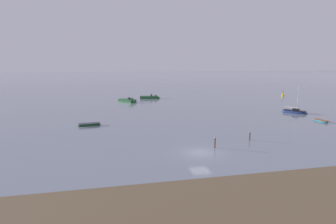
{
  "coord_description": "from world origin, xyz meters",
  "views": [
    {
      "loc": [
        -11.99,
        -33.78,
        11.51
      ],
      "look_at": [
        2.23,
        29.2,
        0.47
      ],
      "focal_mm": 30.17,
      "sensor_mm": 36.0,
      "label": 1
    }
  ],
  "objects_px": {
    "mooring_post_near": "(250,136)",
    "mooring_post_left": "(215,143)",
    "rowboat_moored_1": "(89,125)",
    "motorboat_moored_1": "(129,101)",
    "channel_buoy": "(283,95)",
    "sailboat_moored_0": "(294,112)",
    "rowboat_moored_4": "(321,121)",
    "motorboat_moored_0": "(152,98)"
  },
  "relations": [
    {
      "from": "rowboat_moored_1",
      "to": "mooring_post_near",
      "type": "height_order",
      "value": "mooring_post_near"
    },
    {
      "from": "motorboat_moored_0",
      "to": "rowboat_moored_4",
      "type": "relative_size",
      "value": 2.0
    },
    {
      "from": "mooring_post_near",
      "to": "rowboat_moored_1",
      "type": "bearing_deg",
      "value": 146.75
    },
    {
      "from": "sailboat_moored_0",
      "to": "mooring_post_left",
      "type": "bearing_deg",
      "value": -90.94
    },
    {
      "from": "motorboat_moored_1",
      "to": "channel_buoy",
      "type": "bearing_deg",
      "value": 56.1
    },
    {
      "from": "mooring_post_near",
      "to": "motorboat_moored_0",
      "type": "bearing_deg",
      "value": 96.08
    },
    {
      "from": "rowboat_moored_1",
      "to": "mooring_post_left",
      "type": "relative_size",
      "value": 2.58
    },
    {
      "from": "sailboat_moored_0",
      "to": "channel_buoy",
      "type": "xyz_separation_m",
      "value": [
        19.25,
        32.37,
        0.18
      ]
    },
    {
      "from": "motorboat_moored_0",
      "to": "sailboat_moored_0",
      "type": "xyz_separation_m",
      "value": [
        28.33,
        -35.59,
        -0.03
      ]
    },
    {
      "from": "sailboat_moored_0",
      "to": "mooring_post_left",
      "type": "xyz_separation_m",
      "value": [
        -29.16,
        -22.3,
        0.45
      ]
    },
    {
      "from": "motorboat_moored_0",
      "to": "channel_buoy",
      "type": "distance_m",
      "value": 47.68
    },
    {
      "from": "mooring_post_near",
      "to": "motorboat_moored_1",
      "type": "bearing_deg",
      "value": 106.56
    },
    {
      "from": "motorboat_moored_0",
      "to": "mooring_post_near",
      "type": "relative_size",
      "value": 4.92
    },
    {
      "from": "rowboat_moored_1",
      "to": "sailboat_moored_0",
      "type": "distance_m",
      "value": 47.01
    },
    {
      "from": "motorboat_moored_0",
      "to": "mooring_post_left",
      "type": "xyz_separation_m",
      "value": [
        -0.84,
        -57.89,
        0.41
      ]
    },
    {
      "from": "motorboat_moored_0",
      "to": "rowboat_moored_4",
      "type": "bearing_deg",
      "value": -48.5
    },
    {
      "from": "channel_buoy",
      "to": "motorboat_moored_0",
      "type": "bearing_deg",
      "value": 176.13
    },
    {
      "from": "sailboat_moored_0",
      "to": "mooring_post_near",
      "type": "xyz_separation_m",
      "value": [
        -22.44,
        -19.69,
        0.34
      ]
    },
    {
      "from": "mooring_post_near",
      "to": "mooring_post_left",
      "type": "xyz_separation_m",
      "value": [
        -6.73,
        -2.61,
        0.11
      ]
    },
    {
      "from": "sailboat_moored_0",
      "to": "rowboat_moored_4",
      "type": "height_order",
      "value": "sailboat_moored_0"
    },
    {
      "from": "sailboat_moored_0",
      "to": "channel_buoy",
      "type": "bearing_deg",
      "value": 110.92
    },
    {
      "from": "motorboat_moored_1",
      "to": "rowboat_moored_1",
      "type": "bearing_deg",
      "value": -56.72
    },
    {
      "from": "rowboat_moored_1",
      "to": "rowboat_moored_4",
      "type": "relative_size",
      "value": 1.25
    },
    {
      "from": "motorboat_moored_1",
      "to": "channel_buoy",
      "type": "distance_m",
      "value": 55.99
    },
    {
      "from": "motorboat_moored_0",
      "to": "mooring_post_near",
      "type": "distance_m",
      "value": 55.6
    },
    {
      "from": "motorboat_moored_0",
      "to": "rowboat_moored_1",
      "type": "bearing_deg",
      "value": -104.16
    },
    {
      "from": "motorboat_moored_1",
      "to": "rowboat_moored_4",
      "type": "xyz_separation_m",
      "value": [
        35.08,
        -38.0,
        -0.17
      ]
    },
    {
      "from": "motorboat_moored_0",
      "to": "channel_buoy",
      "type": "relative_size",
      "value": 3.05
    },
    {
      "from": "motorboat_moored_0",
      "to": "motorboat_moored_1",
      "type": "height_order",
      "value": "motorboat_moored_1"
    },
    {
      "from": "motorboat_moored_0",
      "to": "motorboat_moored_1",
      "type": "bearing_deg",
      "value": -125.46
    },
    {
      "from": "motorboat_moored_0",
      "to": "motorboat_moored_1",
      "type": "relative_size",
      "value": 1.05
    },
    {
      "from": "channel_buoy",
      "to": "mooring_post_near",
      "type": "height_order",
      "value": "channel_buoy"
    },
    {
      "from": "motorboat_moored_0",
      "to": "mooring_post_left",
      "type": "bearing_deg",
      "value": -79.71
    },
    {
      "from": "rowboat_moored_4",
      "to": "mooring_post_left",
      "type": "distance_m",
      "value": 30.22
    },
    {
      "from": "sailboat_moored_0",
      "to": "channel_buoy",
      "type": "distance_m",
      "value": 37.66
    },
    {
      "from": "mooring_post_left",
      "to": "motorboat_moored_0",
      "type": "bearing_deg",
      "value": 89.17
    },
    {
      "from": "motorboat_moored_1",
      "to": "rowboat_moored_4",
      "type": "height_order",
      "value": "motorboat_moored_1"
    },
    {
      "from": "rowboat_moored_1",
      "to": "mooring_post_near",
      "type": "relative_size",
      "value": 3.07
    },
    {
      "from": "motorboat_moored_1",
      "to": "rowboat_moored_1",
      "type": "height_order",
      "value": "motorboat_moored_1"
    },
    {
      "from": "motorboat_moored_0",
      "to": "channel_buoy",
      "type": "height_order",
      "value": "channel_buoy"
    },
    {
      "from": "channel_buoy",
      "to": "mooring_post_near",
      "type": "xyz_separation_m",
      "value": [
        -41.68,
        -52.06,
        0.16
      ]
    },
    {
      "from": "motorboat_moored_1",
      "to": "sailboat_moored_0",
      "type": "bearing_deg",
      "value": 14.17
    }
  ]
}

